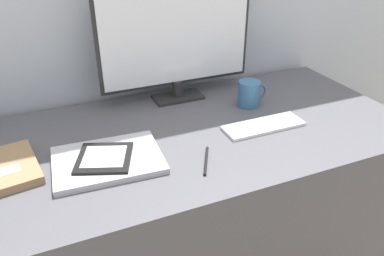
# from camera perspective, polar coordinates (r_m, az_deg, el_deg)

# --- Properties ---
(desk) EXTENTS (1.58, 0.76, 0.76)m
(desk) POSITION_cam_1_polar(r_m,az_deg,el_deg) (1.55, 0.07, -12.68)
(desk) COLOR #4C4C51
(desk) RESTS_ON ground_plane
(monitor) EXTENTS (0.63, 0.11, 0.48)m
(monitor) POSITION_cam_1_polar(r_m,az_deg,el_deg) (1.49, -2.37, 13.57)
(monitor) COLOR #262626
(monitor) RESTS_ON desk
(keyboard) EXTENTS (0.30, 0.10, 0.01)m
(keyboard) POSITION_cam_1_polar(r_m,az_deg,el_deg) (1.37, 10.87, 0.35)
(keyboard) COLOR silver
(keyboard) RESTS_ON desk
(laptop) EXTENTS (0.34, 0.26, 0.02)m
(laptop) POSITION_cam_1_polar(r_m,az_deg,el_deg) (1.17, -12.70, -4.81)
(laptop) COLOR #A3A3A8
(laptop) RESTS_ON desk
(ereader) EXTENTS (0.21, 0.21, 0.01)m
(ereader) POSITION_cam_1_polar(r_m,az_deg,el_deg) (1.16, -13.21, -4.42)
(ereader) COLOR black
(ereader) RESTS_ON laptop
(notebook) EXTENTS (0.23, 0.26, 0.03)m
(notebook) POSITION_cam_1_polar(r_m,az_deg,el_deg) (1.23, -27.18, -5.72)
(notebook) COLOR #93704C
(notebook) RESTS_ON desk
(coffee_mug) EXTENTS (0.12, 0.09, 0.10)m
(coffee_mug) POSITION_cam_1_polar(r_m,az_deg,el_deg) (1.50, 8.73, 5.20)
(coffee_mug) COLOR #336089
(coffee_mug) RESTS_ON desk
(pen) EXTENTS (0.08, 0.14, 0.01)m
(pen) POSITION_cam_1_polar(r_m,az_deg,el_deg) (1.16, 2.16, -4.99)
(pen) COLOR black
(pen) RESTS_ON desk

